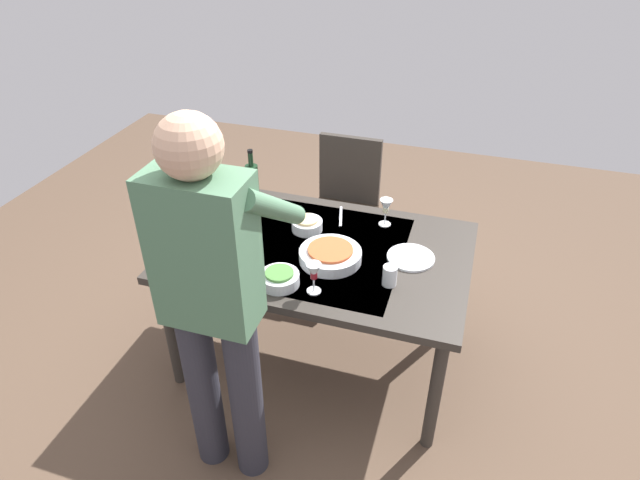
{
  "coord_description": "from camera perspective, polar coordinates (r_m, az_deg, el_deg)",
  "views": [
    {
      "loc": [
        -0.66,
        2.11,
        2.27
      ],
      "look_at": [
        0.0,
        0.0,
        0.78
      ],
      "focal_mm": 30.57,
      "sensor_mm": 36.0,
      "label": 1
    }
  ],
  "objects": [
    {
      "name": "ground_plane",
      "position": [
        3.17,
        -0.0,
        -11.79
      ],
      "size": [
        6.0,
        6.0,
        0.0
      ],
      "primitive_type": "plane",
      "color": "brown"
    },
    {
      "name": "dining_table",
      "position": [
        2.74,
        -0.0,
        -2.12
      ],
      "size": [
        1.47,
        0.95,
        0.73
      ],
      "color": "#332D28",
      "rests_on": "ground_plane"
    },
    {
      "name": "chair_near",
      "position": [
        3.53,
        2.66,
        4.31
      ],
      "size": [
        0.4,
        0.4,
        0.91
      ],
      "color": "black",
      "rests_on": "ground_plane"
    },
    {
      "name": "person_server",
      "position": [
        2.08,
        -11.11,
        -5.85
      ],
      "size": [
        0.42,
        0.61,
        1.69
      ],
      "color": "#2D2D38",
      "rests_on": "ground_plane"
    },
    {
      "name": "wine_bottle",
      "position": [
        3.1,
        -7.11,
        6.23
      ],
      "size": [
        0.07,
        0.07,
        0.3
      ],
      "color": "black",
      "rests_on": "dining_table"
    },
    {
      "name": "wine_glass_left",
      "position": [
        2.37,
        -0.66,
        -3.45
      ],
      "size": [
        0.07,
        0.07,
        0.15
      ],
      "color": "white",
      "rests_on": "dining_table"
    },
    {
      "name": "wine_glass_right",
      "position": [
        2.85,
        6.91,
        3.39
      ],
      "size": [
        0.07,
        0.07,
        0.15
      ],
      "color": "white",
      "rests_on": "dining_table"
    },
    {
      "name": "water_cup_near_left",
      "position": [
        2.96,
        -5.26,
        3.47
      ],
      "size": [
        0.07,
        0.07,
        0.1
      ],
      "primitive_type": "cylinder",
      "color": "silver",
      "rests_on": "dining_table"
    },
    {
      "name": "water_cup_near_right",
      "position": [
        2.62,
        -12.17,
        -1.79
      ],
      "size": [
        0.08,
        0.08,
        0.09
      ],
      "primitive_type": "cylinder",
      "color": "silver",
      "rests_on": "dining_table"
    },
    {
      "name": "water_cup_far_left",
      "position": [
        2.46,
        7.32,
        -3.72
      ],
      "size": [
        0.07,
        0.07,
        0.1
      ],
      "primitive_type": "cylinder",
      "color": "silver",
      "rests_on": "dining_table"
    },
    {
      "name": "serving_bowl_pasta",
      "position": [
        2.6,
        1.09,
        -1.54
      ],
      "size": [
        0.3,
        0.3,
        0.07
      ],
      "color": "silver",
      "rests_on": "dining_table"
    },
    {
      "name": "side_bowl_salad",
      "position": [
        2.46,
        -4.25,
        -3.99
      ],
      "size": [
        0.18,
        0.18,
        0.07
      ],
      "color": "silver",
      "rests_on": "dining_table"
    },
    {
      "name": "side_bowl_bread",
      "position": [
        2.82,
        -1.36,
        1.65
      ],
      "size": [
        0.16,
        0.16,
        0.07
      ],
      "color": "silver",
      "rests_on": "dining_table"
    },
    {
      "name": "dinner_plate_near",
      "position": [
        2.74,
        -9.16,
        -0.61
      ],
      "size": [
        0.23,
        0.23,
        0.01
      ],
      "primitive_type": "cylinder",
      "color": "silver",
      "rests_on": "dining_table"
    },
    {
      "name": "dinner_plate_far",
      "position": [
        2.66,
        9.48,
        -1.82
      ],
      "size": [
        0.23,
        0.23,
        0.01
      ],
      "primitive_type": "cylinder",
      "color": "silver",
      "rests_on": "dining_table"
    },
    {
      "name": "table_knife",
      "position": [
        2.95,
        2.19,
        2.51
      ],
      "size": [
        0.06,
        0.2,
        0.0
      ],
      "primitive_type": "cube",
      "rotation": [
        0.0,
        0.0,
        0.25
      ],
      "color": "silver",
      "rests_on": "dining_table"
    }
  ]
}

